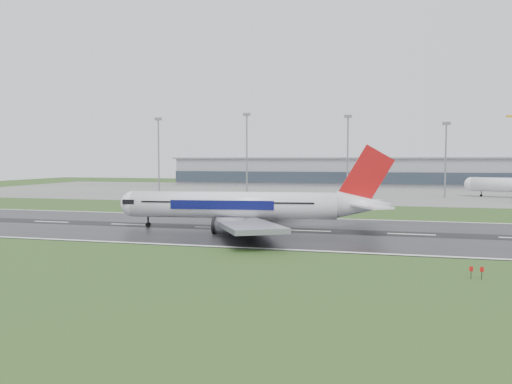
# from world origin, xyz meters

# --- Properties ---
(ground) EXTENTS (520.00, 520.00, 0.00)m
(ground) POSITION_xyz_m (0.00, 0.00, 0.00)
(ground) COLOR #264619
(ground) RESTS_ON ground
(runway) EXTENTS (400.00, 45.00, 0.10)m
(runway) POSITION_xyz_m (0.00, 0.00, 0.05)
(runway) COLOR black
(runway) RESTS_ON ground
(apron) EXTENTS (400.00, 130.00, 0.08)m
(apron) POSITION_xyz_m (0.00, 125.00, 0.04)
(apron) COLOR slate
(apron) RESTS_ON ground
(terminal) EXTENTS (240.00, 36.00, 15.00)m
(terminal) POSITION_xyz_m (0.00, 185.00, 7.50)
(terminal) COLOR gray
(terminal) RESTS_ON ground
(main_airliner) EXTENTS (62.51, 60.15, 16.70)m
(main_airliner) POSITION_xyz_m (-31.94, 0.08, 8.45)
(main_airliner) COLOR white
(main_airliner) RESTS_ON runway
(floodmast_0) EXTENTS (0.64, 0.64, 31.62)m
(floodmast_0) POSITION_xyz_m (-99.57, 100.00, 15.81)
(floodmast_0) COLOR gray
(floodmast_0) RESTS_ON ground
(floodmast_1) EXTENTS (0.64, 0.64, 32.69)m
(floodmast_1) POSITION_xyz_m (-59.69, 100.00, 16.34)
(floodmast_1) COLOR gray
(floodmast_1) RESTS_ON ground
(floodmast_2) EXTENTS (0.64, 0.64, 31.05)m
(floodmast_2) POSITION_xyz_m (-18.23, 100.00, 15.52)
(floodmast_2) COLOR gray
(floodmast_2) RESTS_ON ground
(floodmast_3) EXTENTS (0.64, 0.64, 27.61)m
(floodmast_3) POSITION_xyz_m (18.43, 100.00, 13.80)
(floodmast_3) COLOR gray
(floodmast_3) RESTS_ON ground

